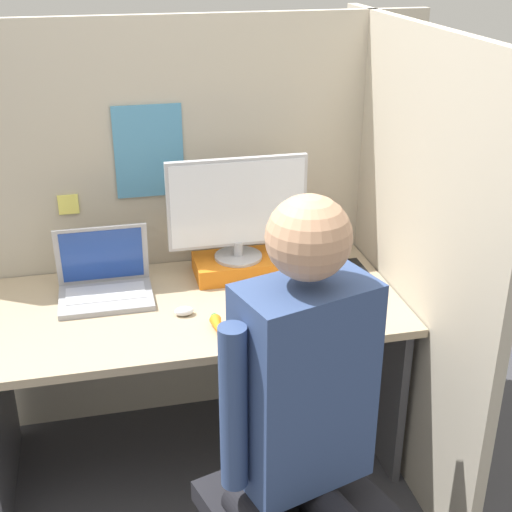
% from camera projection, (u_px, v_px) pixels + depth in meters
% --- Properties ---
extents(cubicle_panel_back, '(2.01, 0.05, 1.66)m').
position_uv_depth(cubicle_panel_back, '(176.00, 230.00, 2.86)').
color(cubicle_panel_back, '#B7AD99').
rests_on(cubicle_panel_back, ground).
extents(cubicle_panel_right, '(0.04, 1.37, 1.66)m').
position_uv_depth(cubicle_panel_right, '(404.00, 260.00, 2.61)').
color(cubicle_panel_right, '#B7AD99').
rests_on(cubicle_panel_right, ground).
extents(desk, '(1.51, 0.73, 0.71)m').
position_uv_depth(desk, '(193.00, 343.00, 2.64)').
color(desk, tan).
rests_on(desk, ground).
extents(paper_box, '(0.34, 0.20, 0.07)m').
position_uv_depth(paper_box, '(238.00, 266.00, 2.77)').
color(paper_box, orange).
rests_on(paper_box, desk).
extents(monitor, '(0.53, 0.18, 0.40)m').
position_uv_depth(monitor, '(238.00, 207.00, 2.67)').
color(monitor, '#B2B2B7').
rests_on(monitor, paper_box).
extents(laptop, '(0.34, 0.24, 0.26)m').
position_uv_depth(laptop, '(105.00, 284.00, 2.60)').
color(laptop, '#99999E').
rests_on(laptop, desk).
extents(mouse, '(0.07, 0.05, 0.03)m').
position_uv_depth(mouse, '(184.00, 311.00, 2.49)').
color(mouse, silver).
rests_on(mouse, desk).
extents(stapler, '(0.04, 0.14, 0.04)m').
position_uv_depth(stapler, '(358.00, 271.00, 2.77)').
color(stapler, black).
rests_on(stapler, desk).
extents(carrot_toy, '(0.04, 0.16, 0.04)m').
position_uv_depth(carrot_toy, '(218.00, 329.00, 2.37)').
color(carrot_toy, orange).
rests_on(carrot_toy, desk).
extents(office_chair, '(0.58, 0.62, 0.98)m').
position_uv_depth(office_chair, '(300.00, 469.00, 2.07)').
color(office_chair, black).
rests_on(office_chair, ground).
extents(person, '(0.46, 0.50, 1.39)m').
position_uv_depth(person, '(303.00, 419.00, 1.81)').
color(person, black).
rests_on(person, ground).
extents(coffee_mug, '(0.08, 0.08, 0.10)m').
position_uv_depth(coffee_mug, '(316.00, 251.00, 2.87)').
color(coffee_mug, '#A3332D').
rests_on(coffee_mug, desk).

